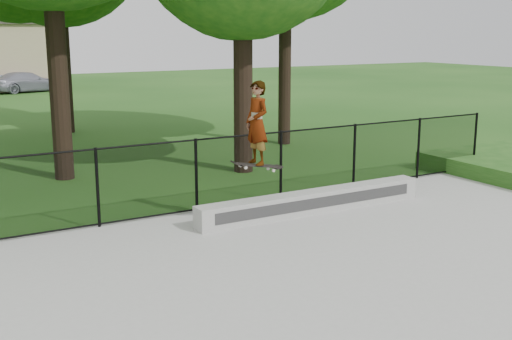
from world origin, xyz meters
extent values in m
plane|color=#1C4A15|center=(0.00, 0.00, 0.00)|extent=(100.00, 100.00, 0.00)
cube|color=#9F9F9A|center=(0.00, 0.00, 0.03)|extent=(14.00, 12.00, 0.06)
cube|color=#B3B4AE|center=(2.02, 4.70, 0.28)|extent=(5.14, 0.40, 0.44)
imported|color=gray|center=(2.33, 34.84, 0.60)|extent=(4.13, 2.66, 1.21)
cube|color=black|center=(0.65, 4.61, 1.19)|extent=(0.83, 0.23, 0.16)
imported|color=#B0C2E7|center=(0.65, 4.61, 1.98)|extent=(0.41, 0.59, 1.55)
cylinder|color=black|center=(-2.00, 5.90, 0.81)|extent=(0.06, 0.06, 1.50)
cylinder|color=black|center=(0.00, 5.90, 0.81)|extent=(0.06, 0.06, 1.50)
cylinder|color=black|center=(2.00, 5.90, 0.81)|extent=(0.06, 0.06, 1.50)
cylinder|color=black|center=(4.00, 5.90, 0.81)|extent=(0.06, 0.06, 1.50)
cylinder|color=black|center=(6.00, 5.90, 0.81)|extent=(0.06, 0.06, 1.50)
cylinder|color=black|center=(8.00, 5.90, 0.81)|extent=(0.06, 0.06, 1.50)
cylinder|color=black|center=(0.00, 5.90, 1.53)|extent=(16.00, 0.04, 0.04)
cylinder|color=black|center=(0.00, 5.90, 0.11)|extent=(16.00, 0.04, 0.04)
cube|color=black|center=(0.00, 5.90, 0.81)|extent=(16.00, 0.01, 1.50)
cylinder|color=black|center=(0.50, 18.00, 2.55)|extent=(0.44, 0.44, 5.09)
cylinder|color=black|center=(2.80, 9.00, 2.31)|extent=(0.44, 0.44, 4.63)
cylinder|color=black|center=(-1.50, 10.50, 2.78)|extent=(0.44, 0.44, 5.57)
cylinder|color=black|center=(6.00, 12.00, 2.66)|extent=(0.44, 0.44, 5.32)
camera|label=1|loc=(-5.24, -5.47, 3.65)|focal=45.00mm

